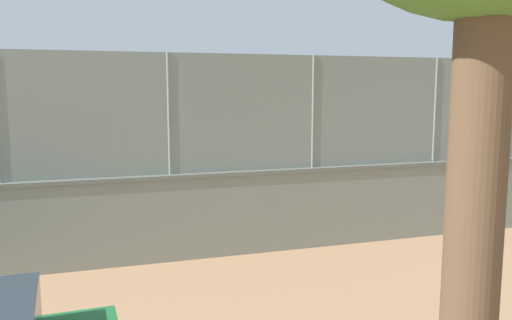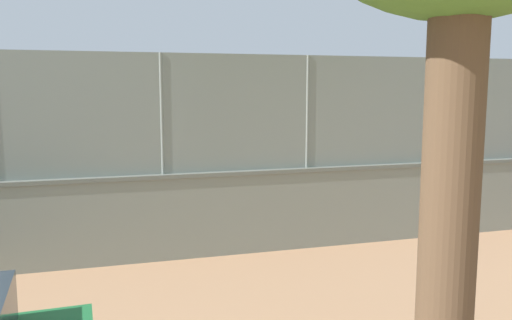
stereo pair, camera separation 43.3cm
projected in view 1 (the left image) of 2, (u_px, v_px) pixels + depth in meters
The scene contains 7 objects.
ground_plane at pixel (254, 170), 22.28m from camera, with size 260.00×260.00×0.00m, color tan.
perimeter_wall at pixel (431, 197), 12.41m from camera, with size 31.14×1.09×1.74m.
fence_panel_on_wall at pixel (435, 110), 12.13m from camera, with size 30.58×0.76×2.37m.
player_crossing_court at pixel (217, 153), 21.12m from camera, with size 0.74×1.00×1.46m.
player_foreground_swinging at pixel (129, 159), 18.38m from camera, with size 0.74×1.09×1.68m.
player_near_wall_returning at pixel (242, 169), 16.40m from camera, with size 0.97×0.67×1.59m.
sports_ball at pixel (220, 177), 20.29m from camera, with size 0.09×0.09×0.09m, color yellow.
Camera 1 is at (6.21, 21.12, 3.44)m, focal length 37.10 mm.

